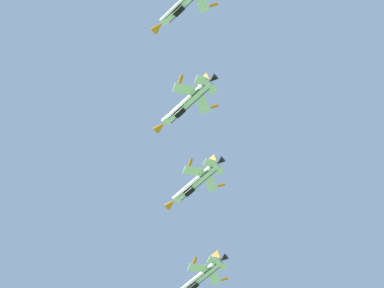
# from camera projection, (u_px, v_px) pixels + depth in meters

# --- Properties ---
(fighter_jet_left_wing) EXTENTS (10.34, 15.95, 4.57)m
(fighter_jet_left_wing) POSITION_uv_depth(u_px,v_px,m) (199.00, 278.00, 159.30)
(fighter_jet_left_wing) COLOR white
(fighter_jet_right_wing) EXTENTS (10.33, 15.95, 4.58)m
(fighter_jet_right_wing) POSITION_uv_depth(u_px,v_px,m) (195.00, 183.00, 153.28)
(fighter_jet_right_wing) COLOR white
(fighter_jet_left_outer) EXTENTS (10.34, 15.95, 4.57)m
(fighter_jet_left_outer) POSITION_uv_depth(u_px,v_px,m) (186.00, 103.00, 142.31)
(fighter_jet_left_outer) COLOR white
(fighter_jet_right_outer) EXTENTS (10.15, 15.95, 4.82)m
(fighter_jet_right_outer) POSITION_uv_depth(u_px,v_px,m) (185.00, 1.00, 137.05)
(fighter_jet_right_outer) COLOR white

